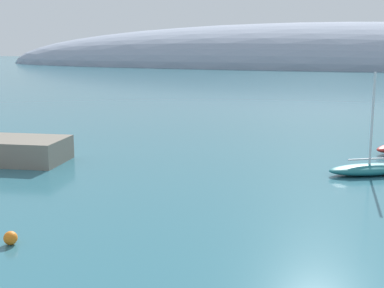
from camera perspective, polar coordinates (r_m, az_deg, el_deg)
The scene contains 3 objects.
distant_ridge at distance 209.13m, azimuth 15.03°, elevation 8.02°, with size 274.72×71.44×32.66m, color #8E99AD.
sailboat_teal_mid_mooring at distance 38.14m, azimuth 18.43°, elevation -2.50°, with size 6.03×4.42×6.94m.
mooring_buoy_orange at distance 25.32m, azimuth -18.85°, elevation -9.50°, with size 0.62×0.62×0.62m, color orange.
Camera 1 is at (11.42, -6.47, 8.85)m, focal length 49.83 mm.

